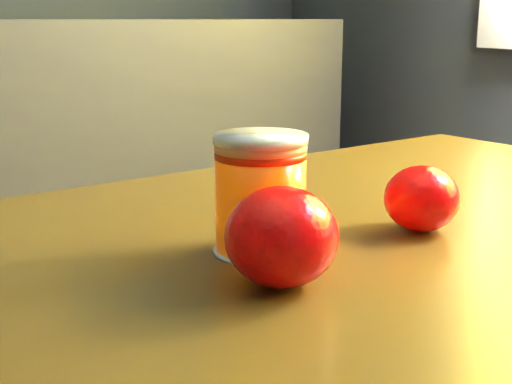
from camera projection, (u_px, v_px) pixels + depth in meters
name	position (u px, v px, depth m)	size (l,w,h in m)	color
table	(380.00, 364.00, 0.56)	(1.09, 0.86, 0.73)	brown
juice_glass	(261.00, 195.00, 0.53)	(0.07, 0.07, 0.09)	#FF5905
orange_front	(281.00, 237.00, 0.47)	(0.08, 0.08, 0.07)	#FF0C05
orange_back	(422.00, 199.00, 0.59)	(0.06, 0.06, 0.05)	#FF0C05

